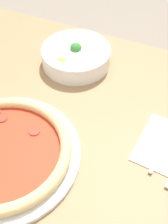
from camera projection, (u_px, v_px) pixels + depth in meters
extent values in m
cube|color=#99724C|center=(80.00, 134.00, 0.76)|extent=(1.07, 0.78, 0.03)
cylinder|color=olive|center=(15.00, 101.00, 1.37)|extent=(0.06, 0.06, 0.75)
cylinder|color=white|center=(3.00, 155.00, 0.69)|extent=(0.34, 0.34, 0.01)
torus|color=#DBB77A|center=(1.00, 150.00, 0.68)|extent=(0.31, 0.31, 0.03)
cylinder|color=red|center=(2.00, 153.00, 0.68)|extent=(0.27, 0.27, 0.01)
cylinder|color=#A83323|center=(2.00, 118.00, 0.75)|extent=(0.03, 0.03, 0.00)
cylinder|color=#A83323|center=(34.00, 131.00, 0.72)|extent=(0.03, 0.03, 0.00)
cylinder|color=white|center=(76.00, 56.00, 0.89)|extent=(0.20, 0.20, 0.05)
torus|color=white|center=(76.00, 50.00, 0.88)|extent=(0.20, 0.20, 0.01)
ellipsoid|color=tan|center=(72.00, 51.00, 0.88)|extent=(0.04, 0.03, 0.02)
ellipsoid|color=tan|center=(85.00, 66.00, 0.85)|extent=(0.04, 0.04, 0.02)
ellipsoid|color=#998466|center=(65.00, 46.00, 0.89)|extent=(0.04, 0.04, 0.02)
ellipsoid|color=tan|center=(71.00, 40.00, 0.92)|extent=(0.04, 0.04, 0.02)
ellipsoid|color=#998466|center=(52.00, 44.00, 0.90)|extent=(0.04, 0.04, 0.02)
ellipsoid|color=tan|center=(78.00, 47.00, 0.88)|extent=(0.04, 0.04, 0.02)
sphere|color=#388433|center=(76.00, 48.00, 0.87)|extent=(0.03, 0.03, 0.03)
ellipsoid|color=yellow|center=(62.00, 61.00, 0.84)|extent=(0.04, 0.02, 0.02)
cube|color=silver|center=(159.00, 152.00, 0.70)|extent=(0.02, 0.12, 0.00)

